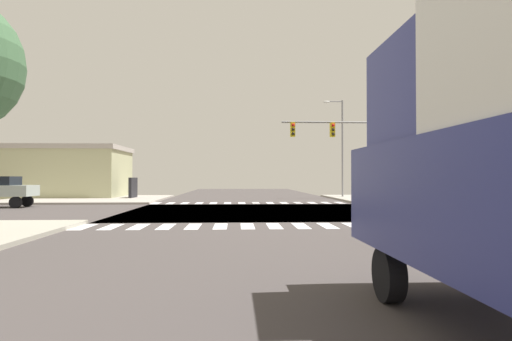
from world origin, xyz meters
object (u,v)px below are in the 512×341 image
(street_lamp, at_px, (340,140))
(bank_building, at_px, (61,172))
(traffic_signal_mast, at_px, (337,139))
(sedan_queued_3, at_px, (454,202))

(street_lamp, bearing_deg, bank_building, 176.57)
(traffic_signal_mast, relative_size, sedan_queued_3, 1.57)
(sedan_queued_3, bearing_deg, street_lamp, 83.43)
(traffic_signal_mast, xyz_separation_m, street_lamp, (1.86, 6.87, 0.52))
(bank_building, xyz_separation_m, sedan_queued_3, (21.64, -27.10, -1.17))
(street_lamp, distance_m, sedan_queued_3, 26.10)
(street_lamp, relative_size, sedan_queued_3, 2.00)
(street_lamp, height_order, bank_building, street_lamp)
(bank_building, relative_size, sedan_queued_3, 2.94)
(street_lamp, relative_size, bank_building, 0.68)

